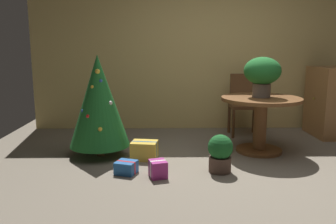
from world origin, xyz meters
TOP-DOWN VIEW (x-y plane):
  - ground_plane at (0.00, 0.00)m, footprint 6.60×6.60m
  - back_wall_panel at (0.00, 2.20)m, footprint 6.00×0.10m
  - round_dining_table at (0.43, 0.77)m, footprint 1.02×1.02m
  - flower_vase at (0.43, 0.79)m, footprint 0.47×0.47m
  - wooden_chair_far at (0.43, 1.73)m, footprint 0.44×0.39m
  - holiday_tree at (-1.64, 0.64)m, footprint 0.75×0.75m
  - gift_box_gold at (-1.08, 0.49)m, footprint 0.35×0.29m
  - gift_box_purple at (-0.90, -0.13)m, footprint 0.21×0.22m
  - gift_box_blue at (-1.25, -0.01)m, footprint 0.26×0.26m
  - wooden_cabinet at (1.74, 1.61)m, footprint 0.52×0.78m
  - potted_plant at (-0.22, 0.02)m, footprint 0.28×0.28m

SIDE VIEW (x-z plane):
  - ground_plane at x=0.00m, z-range 0.00..0.00m
  - gift_box_blue at x=-1.25m, z-range 0.00..0.14m
  - gift_box_purple at x=-0.90m, z-range 0.00..0.18m
  - gift_box_gold at x=-1.08m, z-range 0.00..0.22m
  - potted_plant at x=-0.22m, z-range 0.01..0.43m
  - round_dining_table at x=0.43m, z-range 0.14..0.87m
  - wooden_cabinet at x=1.74m, z-range 0.00..1.07m
  - wooden_chair_far at x=0.43m, z-range 0.06..1.01m
  - holiday_tree at x=-1.64m, z-range 0.07..1.35m
  - flower_vase at x=0.43m, z-range 0.78..1.30m
  - back_wall_panel at x=0.00m, z-range 0.00..2.60m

